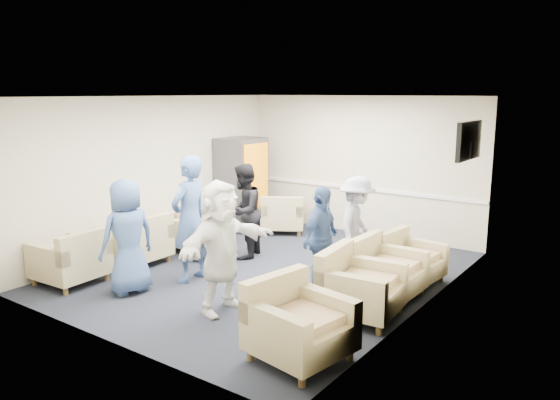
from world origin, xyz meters
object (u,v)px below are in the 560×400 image
Objects in this scene: armchair_left_near at (72,261)px; person_mid_right at (321,239)px; armchair_right_far at (409,261)px; armchair_corner at (283,216)px; armchair_left_far at (189,231)px; armchair_left_mid at (139,243)px; person_back_left at (244,211)px; vending_machine at (242,184)px; person_mid_left at (190,219)px; person_back_right at (357,226)px; armchair_right_midfar at (383,272)px; armchair_right_midnear at (357,289)px; person_front_right at (221,247)px; armchair_right_near at (296,326)px; person_front_left at (128,237)px.

person_mid_right is (3.07, 1.90, 0.40)m from armchair_left_near.
armchair_left_near reaches higher than armchair_right_far.
person_mid_right reaches higher than armchair_corner.
armchair_corner is 0.76× the size of person_mid_right.
armchair_left_mid is at bearing -11.23° from armchair_left_far.
armchair_corner is 1.86m from person_back_left.
person_back_left is at bearing -49.59° from vending_machine.
armchair_left_mid is at bearing -95.78° from person_mid_left.
person_back_right is (3.10, 1.65, 0.41)m from armchair_left_mid.
vending_machine is 3.82m from person_mid_right.
armchair_left_near reaches higher than armchair_right_midfar.
person_mid_left is at bearing 87.15° from armchair_left_mid.
armchair_right_midfar is at bearing -24.45° from vending_machine.
vending_machine is at bearing 178.61° from armchair_left_near.
armchair_right_midnear is 1.08m from person_mid_right.
person_front_right is at bearing 139.85° from armchair_right_midfar.
person_mid_right is (3.00, -0.40, 0.42)m from armchair_left_far.
person_back_right is at bearing 81.76° from person_back_left.
armchair_corner is at bearing 13.60° from vending_machine.
armchair_left_mid is at bearing 105.55° from armchair_right_midfar.
person_front_right is (1.16, -0.61, -0.09)m from person_mid_left.
person_mid_left is at bearing 89.56° from armchair_right_midnear.
armchair_right_near reaches higher than armchair_corner.
person_front_right reaches higher than armchair_corner.
armchair_right_near is (3.90, -1.19, 0.01)m from armchair_left_mid.
armchair_right_midfar is (-0.03, 0.82, -0.02)m from armchair_right_midnear.
armchair_right_midnear is 0.58× the size of person_front_right.
armchair_left_mid is 1.38m from person_mid_left.
armchair_left_near is 1.81m from person_mid_left.
vending_machine reaches higher than armchair_right_far.
person_front_left is (0.95, 0.26, 0.46)m from armchair_left_near.
armchair_right_midnear is at bearing -176.99° from armchair_right_midfar.
armchair_right_near is at bearing 64.05° from person_mid_left.
armchair_right_far is at bearing 125.90° from armchair_corner.
armchair_corner is (-3.19, 1.28, 0.01)m from armchair_right_far.
armchair_corner is 0.71× the size of person_front_left.
person_front_right reaches higher than armchair_right_midnear.
armchair_left_far is 3.15m from person_back_right.
person_mid_right reaches higher than armchair_left_mid.
armchair_right_near is 0.62× the size of person_front_right.
person_back_right reaches higher than armchair_left_mid.
person_mid_left is at bearing 65.45° from person_front_right.
person_mid_right is (-0.83, -0.29, 0.40)m from armchair_right_midfar.
armchair_right_near is at bearing -175.41° from armchair_right_far.
armchair_right_near is at bearing 97.19° from person_front_left.
armchair_right_midfar is at bearing -143.73° from person_back_right.
person_mid_left is (1.25, -0.06, 0.59)m from armchair_left_mid.
person_front_left is at bearing 60.33° from armchair_corner.
person_back_right reaches higher than armchair_right_midnear.
vending_machine is at bearing 66.67° from armchair_right_midfar.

